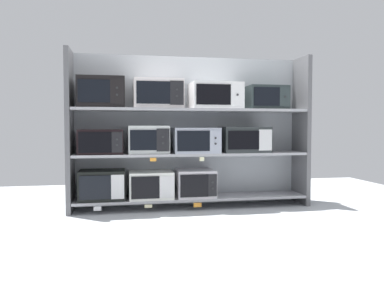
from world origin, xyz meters
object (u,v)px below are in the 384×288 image
object	(u,v)px
microwave_7	(101,93)
microwave_10	(266,98)
microwave_0	(102,185)
microwave_3	(101,142)
microwave_5	(195,140)
microwave_4	(148,140)
microwave_1	(151,185)
microwave_9	(215,96)
microwave_2	(195,183)
microwave_6	(244,139)
microwave_8	(158,94)

from	to	relation	value
microwave_7	microwave_10	bearing A→B (deg)	-0.01
microwave_0	microwave_3	bearing A→B (deg)	-178.55
microwave_5	microwave_7	distance (m)	1.17
microwave_0	microwave_7	world-z (taller)	microwave_7
microwave_0	microwave_4	bearing A→B (deg)	0.03
microwave_3	microwave_4	bearing A→B (deg)	0.05
microwave_0	microwave_7	xyz separation A→B (m)	(0.00, 0.00, 1.01)
microwave_1	microwave_4	xyz separation A→B (m)	(-0.03, 0.00, 0.51)
microwave_7	microwave_1	bearing A→B (deg)	-0.03
microwave_9	microwave_10	world-z (taller)	microwave_9
microwave_1	microwave_3	world-z (taller)	microwave_3
microwave_1	microwave_2	size ratio (longest dim) A/B	1.12
microwave_1	microwave_6	size ratio (longest dim) A/B	0.89
microwave_1	microwave_2	distance (m)	0.50
microwave_2	microwave_9	bearing A→B (deg)	0.06
microwave_1	microwave_10	distance (m)	1.68
microwave_4	microwave_0	bearing A→B (deg)	-179.97
microwave_1	microwave_7	distance (m)	1.15
microwave_0	microwave_9	size ratio (longest dim) A/B	0.86
microwave_4	microwave_5	xyz separation A→B (m)	(0.54, -0.00, -0.01)
microwave_4	microwave_9	xyz separation A→B (m)	(0.77, -0.00, 0.50)
microwave_2	microwave_6	xyz separation A→B (m)	(0.59, 0.00, 0.50)
microwave_7	microwave_9	xyz separation A→B (m)	(1.28, -0.00, -0.02)
microwave_6	microwave_5	bearing A→B (deg)	-179.96
microwave_3	microwave_1	bearing A→B (deg)	0.01
microwave_7	microwave_8	xyz separation A→B (m)	(0.62, -0.00, -0.00)
microwave_0	microwave_5	xyz separation A→B (m)	(1.04, -0.00, 0.48)
microwave_9	microwave_6	bearing A→B (deg)	0.04
microwave_8	microwave_10	bearing A→B (deg)	-0.00
microwave_9	microwave_7	bearing A→B (deg)	179.99
microwave_10	microwave_6	bearing A→B (deg)	179.94
microwave_4	microwave_9	size ratio (longest dim) A/B	0.78
microwave_3	microwave_6	distance (m)	1.63
microwave_2	microwave_8	world-z (taller)	microwave_8
microwave_4	microwave_8	bearing A→B (deg)	-0.08
microwave_1	microwave_3	bearing A→B (deg)	-179.99
microwave_0	microwave_3	world-z (taller)	microwave_3
microwave_1	microwave_10	world-z (taller)	microwave_10
microwave_1	microwave_10	xyz separation A→B (m)	(1.36, 0.00, 0.99)
microwave_3	microwave_7	xyz separation A→B (m)	(0.01, 0.00, 0.53)
microwave_3	microwave_6	bearing A→B (deg)	0.02
microwave_5	microwave_7	bearing A→B (deg)	179.98
microwave_6	microwave_8	size ratio (longest dim) A/B	1.00
microwave_4	microwave_1	bearing A→B (deg)	-0.69
microwave_2	microwave_8	distance (m)	1.10
microwave_7	microwave_10	xyz separation A→B (m)	(1.89, -0.00, -0.03)
microwave_5	microwave_10	bearing A→B (deg)	0.00
microwave_7	microwave_8	world-z (taller)	microwave_7
microwave_0	microwave_8	size ratio (longest dim) A/B	0.91
microwave_0	microwave_4	xyz separation A→B (m)	(0.51, 0.00, 0.50)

